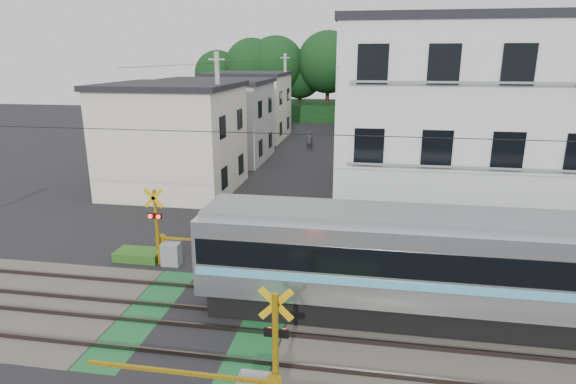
% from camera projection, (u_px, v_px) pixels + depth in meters
% --- Properties ---
extents(ground, '(120.00, 120.00, 0.00)m').
position_uv_depth(ground, '(203.00, 319.00, 14.76)').
color(ground, black).
extents(track_bed, '(120.00, 120.00, 0.14)m').
position_uv_depth(track_bed, '(203.00, 318.00, 14.75)').
color(track_bed, '#47423A').
rests_on(track_bed, ground).
extents(commuter_train, '(16.30, 2.57, 3.39)m').
position_uv_depth(commuter_train, '(472.00, 267.00, 14.13)').
color(commuter_train, black).
rests_on(commuter_train, ground).
extents(crossing_signal_far, '(4.74, 0.65, 3.09)m').
position_uv_depth(crossing_signal_far, '(169.00, 247.00, 18.45)').
color(crossing_signal_far, '#ECB00C').
rests_on(crossing_signal_far, ground).
extents(apartment_block, '(10.20, 8.36, 9.30)m').
position_uv_depth(apartment_block, '(455.00, 130.00, 21.12)').
color(apartment_block, silver).
rests_on(apartment_block, ground).
extents(houses_row, '(22.07, 31.35, 6.80)m').
position_uv_depth(houses_row, '(313.00, 115.00, 38.41)').
color(houses_row, silver).
rests_on(houses_row, ground).
extents(tree_hill, '(40.00, 13.51, 11.32)m').
position_uv_depth(tree_hill, '(344.00, 74.00, 58.52)').
color(tree_hill, '#113414').
rests_on(tree_hill, ground).
extents(catenary, '(60.00, 5.04, 7.00)m').
position_uv_depth(catenary, '(411.00, 215.00, 12.81)').
color(catenary, '#2D2D33').
rests_on(catenary, ground).
extents(utility_poles, '(7.90, 42.00, 8.00)m').
position_uv_depth(utility_poles, '(291.00, 108.00, 35.63)').
color(utility_poles, '#A5A5A0').
rests_on(utility_poles, ground).
extents(pedestrian, '(0.69, 0.53, 1.68)m').
position_uv_depth(pedestrian, '(309.00, 141.00, 40.73)').
color(pedestrian, '#312B36').
rests_on(pedestrian, ground).
extents(weed_patches, '(10.25, 8.80, 0.40)m').
position_uv_depth(weed_patches, '(258.00, 320.00, 14.34)').
color(weed_patches, '#2D5E1E').
rests_on(weed_patches, ground).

